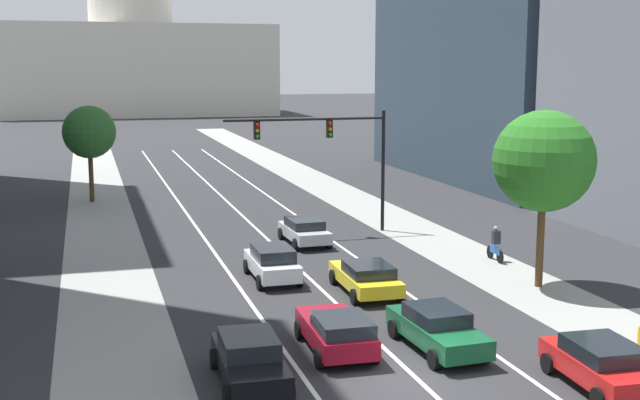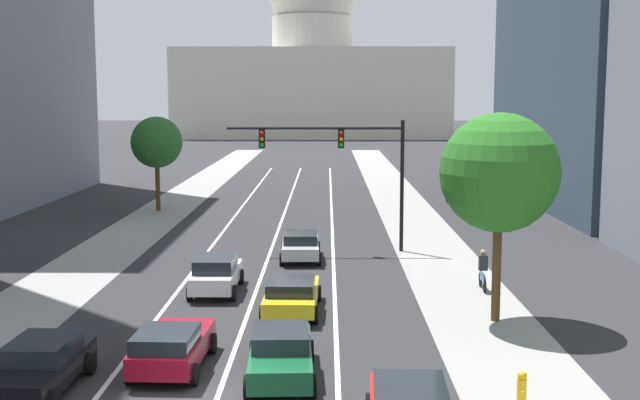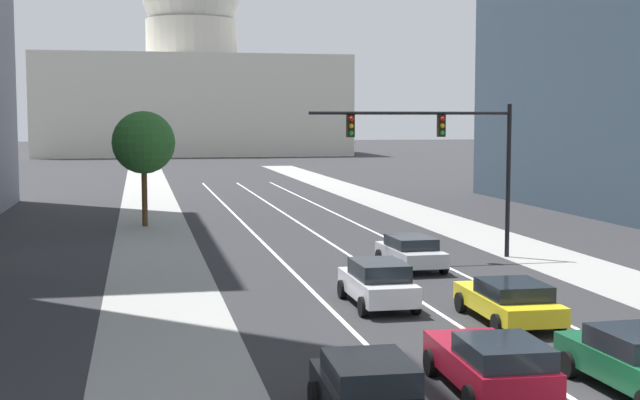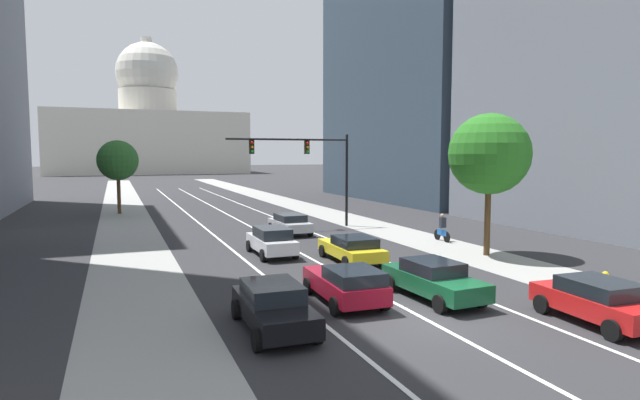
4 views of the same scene
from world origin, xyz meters
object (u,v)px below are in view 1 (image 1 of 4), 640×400
at_px(street_tree_far_right, 544,161).
at_px(car_silver, 304,230).
at_px(car_yellow, 366,277).
at_px(car_black, 250,359).
at_px(car_red, 602,363).
at_px(street_tree_near_left, 89,132).
at_px(traffic_signal_mast, 334,144).
at_px(car_white, 272,262).
at_px(car_green, 437,328).
at_px(cyclist, 496,244).
at_px(car_crimson, 337,331).
at_px(capitol_building, 132,48).

bearing_deg(street_tree_far_right, car_silver, 124.14).
height_order(car_yellow, street_tree_far_right, street_tree_far_right).
height_order(car_black, car_red, car_black).
distance_m(car_red, street_tree_near_left, 41.13).
bearing_deg(street_tree_far_right, car_yellow, 171.79).
relative_size(traffic_signal_mast, street_tree_near_left, 1.38).
bearing_deg(car_white, street_tree_near_left, 17.22).
relative_size(car_green, cyclist, 2.72).
bearing_deg(traffic_signal_mast, cyclist, -56.85).
height_order(car_crimson, cyclist, cyclist).
relative_size(capitol_building, street_tree_far_right, 6.89).
xyz_separation_m(car_yellow, car_red, (3.27, -11.49, 0.05)).
distance_m(car_black, street_tree_far_right, 16.40).
distance_m(car_yellow, car_crimson, 7.29).
distance_m(car_black, car_green, 6.64).
xyz_separation_m(car_green, street_tree_near_left, (-10.64, 34.14, 4.07)).
bearing_deg(car_silver, cyclist, -130.37).
height_order(car_green, street_tree_far_right, street_tree_far_right).
height_order(car_yellow, street_tree_near_left, street_tree_near_left).
xyz_separation_m(car_crimson, car_silver, (3.28, 16.40, -0.01)).
bearing_deg(street_tree_near_left, car_white, -72.87).
distance_m(capitol_building, street_tree_near_left, 103.55).
bearing_deg(car_white, car_red, -155.76).
distance_m(car_red, car_silver, 21.63).
bearing_deg(car_silver, traffic_signal_mast, -47.94).
relative_size(car_red, traffic_signal_mast, 0.46).
bearing_deg(street_tree_far_right, car_crimson, -153.10).
xyz_separation_m(capitol_building, car_black, (-4.91, -138.16, -11.75)).
relative_size(car_white, street_tree_near_left, 0.65).
height_order(car_crimson, traffic_signal_mast, traffic_signal_mast).
bearing_deg(street_tree_near_left, cyclist, -51.69).
bearing_deg(car_crimson, cyclist, -45.62).
xyz_separation_m(car_red, street_tree_near_left, (-13.91, 38.49, 4.06)).
xyz_separation_m(car_green, car_silver, (0.00, 17.03, -0.02)).
bearing_deg(car_green, car_yellow, -2.33).
bearing_deg(capitol_building, street_tree_near_left, -95.00).
bearing_deg(car_yellow, traffic_signal_mast, -9.30).
height_order(car_yellow, car_green, car_green).
xyz_separation_m(car_silver, traffic_signal_mast, (2.30, 2.20, 4.29)).
relative_size(car_green, car_crimson, 1.08).
distance_m(traffic_signal_mast, cyclist, 10.98).
bearing_deg(car_yellow, car_red, -162.59).
height_order(car_silver, street_tree_near_left, street_tree_near_left).
bearing_deg(car_crimson, car_silver, -9.15).
relative_size(capitol_building, car_red, 12.39).
bearing_deg(cyclist, car_red, 164.52).
bearing_deg(car_red, car_black, 74.63).
relative_size(car_yellow, car_crimson, 1.08).
xyz_separation_m(capitol_building, car_red, (4.91, -141.36, -11.75)).
xyz_separation_m(car_black, traffic_signal_mast, (8.85, 20.38, 4.27)).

